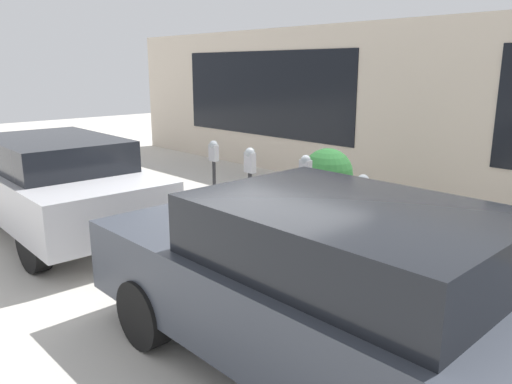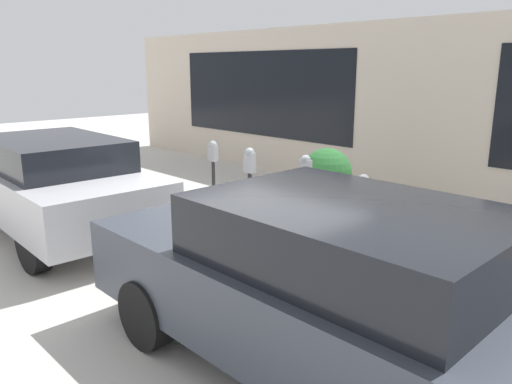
# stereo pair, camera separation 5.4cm
# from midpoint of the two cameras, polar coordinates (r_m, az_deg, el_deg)

# --- Properties ---
(ground_plane) EXTENTS (40.00, 40.00, 0.00)m
(ground_plane) POSITION_cam_midpoint_polar(r_m,az_deg,el_deg) (6.98, -1.16, -7.24)
(ground_plane) COLOR beige
(curb_strip) EXTENTS (19.00, 0.16, 0.04)m
(curb_strip) POSITION_cam_midpoint_polar(r_m,az_deg,el_deg) (6.93, -1.65, -7.25)
(curb_strip) COLOR gray
(curb_strip) RESTS_ON ground_plane
(building_facade) EXTENTS (19.00, 0.17, 3.43)m
(building_facade) POSITION_cam_midpoint_polar(r_m,az_deg,el_deg) (10.12, 17.96, 8.81)
(building_facade) COLOR beige
(building_facade) RESTS_ON ground_plane
(parking_meter_nearest) EXTENTS (0.17, 0.14, 1.30)m
(parking_meter_nearest) POSITION_cam_midpoint_polar(r_m,az_deg,el_deg) (6.17, 11.76, -2.08)
(parking_meter_nearest) COLOR #232326
(parking_meter_nearest) RESTS_ON ground_plane
(parking_meter_second) EXTENTS (0.16, 0.13, 1.41)m
(parking_meter_second) POSITION_cam_midpoint_polar(r_m,az_deg,el_deg) (6.73, 5.41, 0.89)
(parking_meter_second) COLOR #232326
(parking_meter_second) RESTS_ON ground_plane
(parking_meter_middle) EXTENTS (0.17, 0.15, 1.40)m
(parking_meter_middle) POSITION_cam_midpoint_polar(r_m,az_deg,el_deg) (7.37, -0.94, 1.87)
(parking_meter_middle) COLOR #232326
(parking_meter_middle) RESTS_ON ground_plane
(parking_meter_fourth) EXTENTS (0.16, 0.14, 1.40)m
(parking_meter_fourth) POSITION_cam_midpoint_polar(r_m,az_deg,el_deg) (8.11, -5.10, 3.08)
(parking_meter_fourth) COLOR #232326
(parking_meter_fourth) RESTS_ON ground_plane
(planter_box) EXTENTS (1.57, 1.01, 1.25)m
(planter_box) POSITION_cam_midpoint_polar(r_m,az_deg,el_deg) (8.43, 7.82, -0.04)
(planter_box) COLOR #A39989
(planter_box) RESTS_ON ground_plane
(parked_car_front) EXTENTS (4.58, 1.98, 1.54)m
(parked_car_front) POSITION_cam_midpoint_polar(r_m,az_deg,el_deg) (4.17, 8.51, -10.59)
(parked_car_front) COLOR #383D47
(parked_car_front) RESTS_ON ground_plane
(parked_car_middle) EXTENTS (4.73, 1.99, 1.51)m
(parked_car_middle) POSITION_cam_midpoint_polar(r_m,az_deg,el_deg) (8.37, -22.53, 1.12)
(parked_car_middle) COLOR #B7B7BC
(parked_car_middle) RESTS_ON ground_plane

